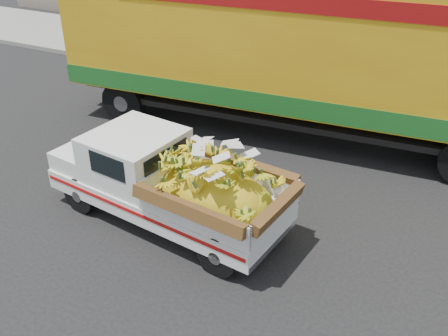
% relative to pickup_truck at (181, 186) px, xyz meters
% --- Properties ---
extents(ground, '(100.00, 100.00, 0.00)m').
position_rel_pickup_truck_xyz_m(ground, '(0.15, 0.49, -0.83)').
color(ground, black).
rests_on(ground, ground).
extents(curb, '(60.00, 0.25, 0.15)m').
position_rel_pickup_truck_xyz_m(curb, '(0.15, 6.97, -0.76)').
color(curb, gray).
rests_on(curb, ground).
extents(sidewalk, '(60.00, 4.00, 0.14)m').
position_rel_pickup_truck_xyz_m(sidewalk, '(0.15, 9.07, -0.76)').
color(sidewalk, gray).
rests_on(sidewalk, ground).
extents(pickup_truck, '(4.57, 2.14, 1.55)m').
position_rel_pickup_truck_xyz_m(pickup_truck, '(0.00, 0.00, 0.00)').
color(pickup_truck, black).
rests_on(pickup_truck, ground).
extents(semi_trailer, '(12.04, 3.43, 3.80)m').
position_rel_pickup_truck_xyz_m(semi_trailer, '(0.80, 4.52, 1.29)').
color(semi_trailer, black).
rests_on(semi_trailer, ground).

